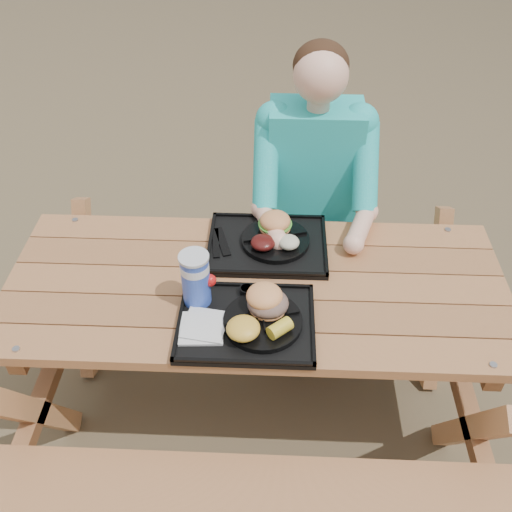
{
  "coord_description": "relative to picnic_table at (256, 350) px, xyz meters",
  "views": [
    {
      "loc": [
        0.06,
        -1.46,
        2.17
      ],
      "look_at": [
        0.0,
        0.0,
        0.88
      ],
      "focal_mm": 40.0,
      "sensor_mm": 36.0,
      "label": 1
    }
  ],
  "objects": [
    {
      "name": "corn_cob",
      "position": [
        0.09,
        -0.27,
        0.44
      ],
      "size": [
        0.11,
        0.11,
        0.05
      ],
      "primitive_type": null,
      "rotation": [
        0.0,
        0.0,
        0.71
      ],
      "color": "yellow",
      "rests_on": "plate_near"
    },
    {
      "name": "potato_salad",
      "position": [
        0.12,
        0.16,
        0.44
      ],
      "size": [
        0.08,
        0.08,
        0.04
      ],
      "primitive_type": "ellipsoid",
      "color": "beige",
      "rests_on": "plate_far"
    },
    {
      "name": "plate_far",
      "position": [
        0.07,
        0.21,
        0.41
      ],
      "size": [
        0.26,
        0.26,
        0.02
      ],
      "primitive_type": "cylinder",
      "color": "black",
      "rests_on": "tray_far"
    },
    {
      "name": "condiment_bbq",
      "position": [
        -0.03,
        -0.07,
        0.41
      ],
      "size": [
        0.05,
        0.05,
        0.03
      ],
      "primitive_type": "cylinder",
      "color": "black",
      "rests_on": "tray_near"
    },
    {
      "name": "mac_cheese",
      "position": [
        -0.03,
        -0.27,
        0.44
      ],
      "size": [
        0.11,
        0.11,
        0.05
      ],
      "primitive_type": "ellipsoid",
      "color": "gold",
      "rests_on": "plate_near"
    },
    {
      "name": "cutlery_far",
      "position": [
        -0.14,
        0.2,
        0.4
      ],
      "size": [
        0.08,
        0.17,
        0.01
      ],
      "primitive_type": "cube",
      "rotation": [
        0.0,
        0.0,
        0.3
      ],
      "color": "black",
      "rests_on": "tray_far"
    },
    {
      "name": "ground",
      "position": [
        0.0,
        0.0,
        -0.38
      ],
      "size": [
        60.0,
        60.0,
        0.0
      ],
      "primitive_type": "plane",
      "color": "#999999",
      "rests_on": "ground"
    },
    {
      "name": "condiment_mustard",
      "position": [
        0.04,
        -0.08,
        0.41
      ],
      "size": [
        0.05,
        0.05,
        0.03
      ],
      "primitive_type": "cylinder",
      "color": "orange",
      "rests_on": "tray_near"
    },
    {
      "name": "soda_cup",
      "position": [
        -0.19,
        -0.11,
        0.49
      ],
      "size": [
        0.09,
        0.09,
        0.19
      ],
      "primitive_type": "cylinder",
      "color": "#1739B3",
      "rests_on": "tray_near"
    },
    {
      "name": "napkin_stack",
      "position": [
        -0.17,
        -0.24,
        0.4
      ],
      "size": [
        0.15,
        0.15,
        0.02
      ],
      "primitive_type": "cube",
      "rotation": [
        0.0,
        0.0,
        0.05
      ],
      "color": "silver",
      "rests_on": "tray_near"
    },
    {
      "name": "tray_near",
      "position": [
        -0.02,
        -0.2,
        0.39
      ],
      "size": [
        0.45,
        0.35,
        0.02
      ],
      "primitive_type": "cube",
      "color": "black",
      "rests_on": "picnic_table"
    },
    {
      "name": "tray_far",
      "position": [
        0.04,
        0.2,
        0.39
      ],
      "size": [
        0.45,
        0.35,
        0.02
      ],
      "primitive_type": "cube",
      "color": "black",
      "rests_on": "picnic_table"
    },
    {
      "name": "picnic_table",
      "position": [
        0.0,
        0.0,
        0.0
      ],
      "size": [
        1.8,
        1.49,
        0.75
      ],
      "primitive_type": null,
      "color": "#999999",
      "rests_on": "ground"
    },
    {
      "name": "baked_beans",
      "position": [
        0.02,
        0.16,
        0.44
      ],
      "size": [
        0.09,
        0.09,
        0.04
      ],
      "primitive_type": "ellipsoid",
      "color": "#440F0D",
      "rests_on": "plate_far"
    },
    {
      "name": "plate_near",
      "position": [
        0.03,
        -0.21,
        0.41
      ],
      "size": [
        0.26,
        0.26,
        0.02
      ],
      "primitive_type": "cylinder",
      "color": "black",
      "rests_on": "tray_near"
    },
    {
      "name": "sandwich",
      "position": [
        0.05,
        -0.16,
        0.48
      ],
      "size": [
        0.13,
        0.13,
        0.13
      ],
      "primitive_type": null,
      "color": "#F09654",
      "rests_on": "plate_near"
    },
    {
      "name": "burger",
      "position": [
        0.06,
        0.26,
        0.47
      ],
      "size": [
        0.12,
        0.12,
        0.11
      ],
      "primitive_type": null,
      "color": "#E28B4F",
      "rests_on": "plate_far"
    },
    {
      "name": "diner",
      "position": [
        0.22,
        0.6,
        0.27
      ],
      "size": [
        0.48,
        0.84,
        1.28
      ],
      "primitive_type": null,
      "color": "#1DCBBB",
      "rests_on": "ground"
    }
  ]
}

